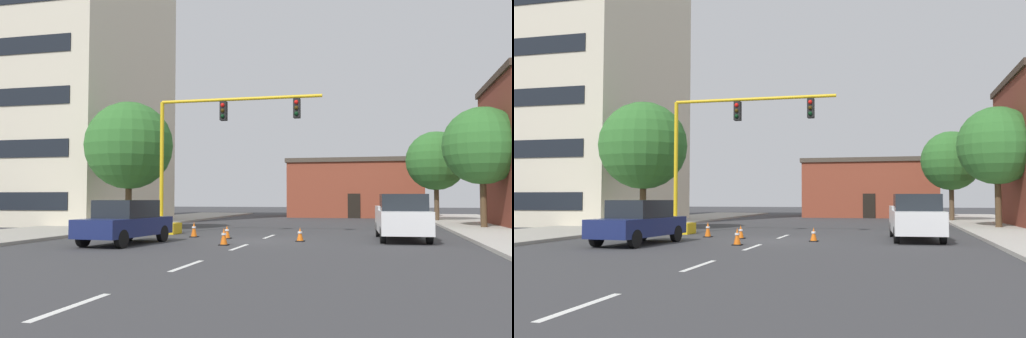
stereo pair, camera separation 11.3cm
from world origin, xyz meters
TOP-DOWN VIEW (x-y plane):
  - ground_plane at (0.00, 0.00)m, footprint 160.00×160.00m
  - sidewalk_left at (-11.77, 8.00)m, footprint 6.00×56.00m
  - sidewalk_right at (11.77, 8.00)m, footprint 6.00×56.00m
  - lane_stripe_seg_0 at (0.00, -14.00)m, footprint 0.16×2.40m
  - lane_stripe_seg_1 at (0.00, -8.50)m, footprint 0.16×2.40m
  - lane_stripe_seg_2 at (0.00, -3.00)m, footprint 0.16×2.40m
  - lane_stripe_seg_3 at (0.00, 2.50)m, footprint 0.16×2.40m
  - building_tall_left at (-18.79, 13.32)m, footprint 14.18×14.31m
  - building_brick_center at (2.86, 30.47)m, footprint 12.50×8.98m
  - traffic_signal_gantry at (-4.60, 3.22)m, footprint 9.14×1.20m
  - tree_right_far at (9.30, 20.13)m, footprint 4.47×4.47m
  - tree_right_mid at (10.96, 10.84)m, footprint 4.54×4.54m
  - tree_left_near at (-8.74, 5.49)m, footprint 4.97×4.97m
  - pickup_truck_white at (6.01, 1.71)m, footprint 2.27×5.50m
  - sedan_navy_near_left at (-4.73, -2.76)m, footprint 2.28×4.66m
  - traffic_cone_roadside_a at (-3.34, 1.36)m, footprint 0.36×0.36m
  - traffic_cone_roadside_b at (-1.59, 0.84)m, footprint 0.36×0.36m
  - traffic_cone_roadside_c at (-0.78, -2.36)m, footprint 0.36×0.36m
  - traffic_cone_roadside_d at (1.83, 0.05)m, footprint 0.36×0.36m

SIDE VIEW (x-z plane):
  - ground_plane at x=0.00m, z-range 0.00..0.00m
  - lane_stripe_seg_0 at x=0.00m, z-range 0.00..0.01m
  - lane_stripe_seg_1 at x=0.00m, z-range 0.00..0.01m
  - lane_stripe_seg_2 at x=0.00m, z-range 0.00..0.01m
  - lane_stripe_seg_3 at x=0.00m, z-range 0.00..0.01m
  - sidewalk_left at x=-11.77m, z-range 0.00..0.14m
  - sidewalk_right at x=11.77m, z-range 0.00..0.14m
  - traffic_cone_roadside_d at x=1.83m, z-range -0.01..0.59m
  - traffic_cone_roadside_b at x=-1.59m, z-range -0.01..0.59m
  - traffic_cone_roadside_c at x=-0.78m, z-range -0.01..0.67m
  - traffic_cone_roadside_a at x=-3.34m, z-range -0.01..0.71m
  - sedan_navy_near_left at x=-4.73m, z-range 0.02..1.76m
  - pickup_truck_white at x=6.01m, z-range -0.02..1.97m
  - traffic_signal_gantry at x=-4.60m, z-range -1.17..5.66m
  - building_brick_center at x=2.86m, z-range 0.01..5.48m
  - tree_right_far at x=9.30m, z-range 1.19..8.07m
  - tree_left_near at x=-8.74m, z-range 1.15..8.44m
  - tree_right_mid at x=10.96m, z-range 1.29..8.42m
  - building_tall_left at x=-18.79m, z-range 0.01..22.98m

